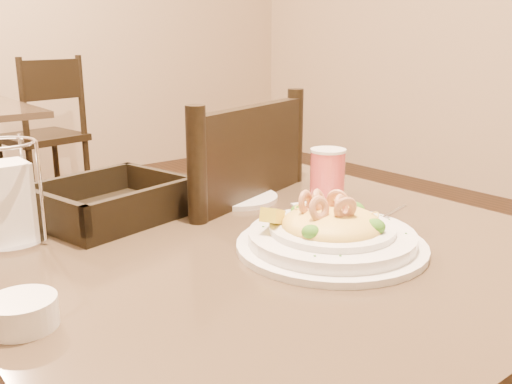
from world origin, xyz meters
TOP-DOWN VIEW (x-y plane):
  - main_table at (0.00, 0.00)m, footprint 0.90×0.90m
  - dining_chair_near at (0.10, 0.33)m, footprint 0.53×0.53m
  - dining_chair_far at (0.56, 2.70)m, footprint 0.49×0.49m
  - pasta_bowl at (0.06, -0.10)m, footprint 0.33×0.30m
  - drink_glass at (0.21, 0.06)m, footprint 0.13×0.13m
  - bread_basket at (-0.14, 0.27)m, footprint 0.29×0.25m
  - napkin_caddy at (-0.33, 0.25)m, footprint 0.11×0.11m
  - side_plate at (0.12, 0.22)m, footprint 0.17×0.17m
  - butter_ramekin at (-0.40, -0.04)m, footprint 0.09×0.09m

SIDE VIEW (x-z plane):
  - main_table at x=0.00m, z-range 0.13..0.85m
  - dining_chair_near at x=0.10m, z-range 0.03..0.96m
  - dining_chair_far at x=0.56m, z-range 0.03..0.96m
  - side_plate at x=0.12m, z-range 0.72..0.73m
  - butter_ramekin at x=-0.40m, z-range 0.72..0.75m
  - bread_basket at x=-0.14m, z-range 0.71..0.78m
  - pasta_bowl at x=0.06m, z-range 0.70..0.79m
  - drink_glass at x=0.21m, z-range 0.72..0.84m
  - napkin_caddy at x=-0.33m, z-range 0.71..0.88m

